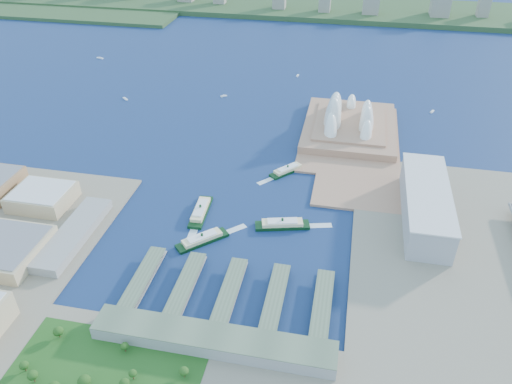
% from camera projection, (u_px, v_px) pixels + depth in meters
% --- Properties ---
extents(ground, '(3000.00, 3000.00, 0.00)m').
position_uv_depth(ground, '(235.00, 242.00, 520.44)').
color(ground, '#111F4F').
rests_on(ground, ground).
extents(east_land, '(240.00, 500.00, 3.00)m').
position_uv_depth(east_land, '(486.00, 311.00, 439.06)').
color(east_land, gray).
rests_on(east_land, ground).
extents(peninsula, '(135.00, 220.00, 3.00)m').
position_uv_depth(peninsula, '(350.00, 137.00, 713.49)').
color(peninsula, '#A27459').
rests_on(peninsula, ground).
extents(far_shore, '(2200.00, 260.00, 12.00)m').
position_uv_depth(far_shore, '(322.00, 8.00, 1315.15)').
color(far_shore, '#2D4926').
rests_on(far_shore, ground).
extents(opera_house, '(134.00, 180.00, 58.00)m').
position_uv_depth(opera_house, '(351.00, 112.00, 713.23)').
color(opera_house, white).
rests_on(opera_house, peninsula).
extents(toaster_building, '(45.00, 155.00, 35.00)m').
position_uv_depth(toaster_building, '(426.00, 204.00, 541.83)').
color(toaster_building, '#939398').
rests_on(toaster_building, east_land).
extents(ferry_wharves, '(184.00, 90.00, 9.30)m').
position_uv_depth(ferry_wharves, '(230.00, 292.00, 454.46)').
color(ferry_wharves, '#516149').
rests_on(ferry_wharves, ground).
extents(terminal_building, '(200.00, 28.00, 12.00)m').
position_uv_depth(terminal_building, '(213.00, 340.00, 403.01)').
color(terminal_building, gray).
rests_on(terminal_building, south_land).
extents(park, '(150.00, 110.00, 16.00)m').
position_uv_depth(park, '(95.00, 381.00, 369.56)').
color(park, '#194714').
rests_on(park, south_land).
extents(ferry_a, '(18.42, 60.64, 11.33)m').
position_uv_depth(ferry_a, '(201.00, 209.00, 559.51)').
color(ferry_a, black).
rests_on(ferry_a, ground).
extents(ferry_b, '(43.75, 47.13, 9.70)m').
position_uv_depth(ferry_b, '(288.00, 169.00, 634.29)').
color(ferry_b, black).
rests_on(ferry_b, ground).
extents(ferry_c, '(51.03, 49.76, 10.74)m').
position_uv_depth(ferry_c, '(202.00, 238.00, 517.85)').
color(ferry_c, black).
rests_on(ferry_c, ground).
extents(ferry_d, '(60.72, 29.13, 11.13)m').
position_uv_depth(ferry_d, '(282.00, 223.00, 539.08)').
color(ferry_d, black).
rests_on(ferry_d, ground).
extents(boat_a, '(12.39, 11.47, 2.61)m').
position_uv_depth(boat_a, '(125.00, 99.00, 828.71)').
color(boat_a, white).
rests_on(boat_a, ground).
extents(boat_b, '(10.61, 9.07, 2.82)m').
position_uv_depth(boat_b, '(224.00, 96.00, 837.90)').
color(boat_b, white).
rests_on(boat_b, ground).
extents(boat_c, '(7.61, 11.40, 2.49)m').
position_uv_depth(boat_c, '(432.00, 111.00, 787.11)').
color(boat_c, white).
rests_on(boat_c, ground).
extents(boat_d, '(15.65, 6.85, 2.58)m').
position_uv_depth(boat_d, '(100.00, 58.00, 998.29)').
color(boat_d, white).
rests_on(boat_d, ground).
extents(boat_e, '(4.21, 10.97, 2.64)m').
position_uv_depth(boat_e, '(298.00, 75.00, 917.30)').
color(boat_e, white).
rests_on(boat_e, ground).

